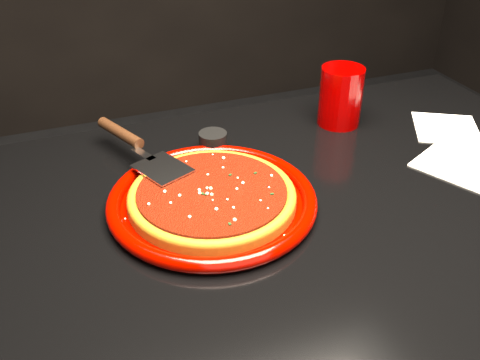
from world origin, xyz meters
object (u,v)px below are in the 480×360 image
cup (341,96)px  ramekin (213,143)px  plate (212,200)px  pizza_server (141,147)px  table (284,360)px

cup → ramekin: bearing=-175.3°
ramekin → plate: bearing=-108.9°
ramekin → pizza_server: bearing=-176.8°
plate → ramekin: (0.06, 0.17, 0.01)m
table → plate: size_ratio=3.51×
ramekin → cup: bearing=4.7°
table → plate: (-0.12, 0.05, 0.39)m
cup → ramekin: (-0.29, -0.02, -0.04)m
ramekin → table: bearing=-73.9°
table → pizza_server: pizza_server is taller
table → plate: 0.41m
plate → cup: bearing=29.4°
plate → pizza_server: 0.18m
table → cup: (0.22, 0.25, 0.44)m
table → cup: size_ratio=9.80×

